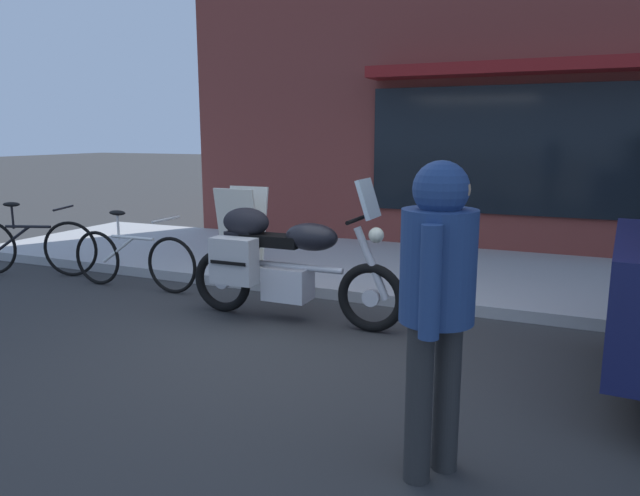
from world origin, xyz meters
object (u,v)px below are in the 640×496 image
Objects in this scene: touring_motorcycle at (279,259)px; pedestrian_walking at (438,284)px; parked_bicycle at (133,258)px; second_bicycle_by_cafe at (29,246)px; sandwich_board_sign at (242,227)px.

pedestrian_walking is (1.97, -2.04, 0.44)m from touring_motorcycle.
second_bicycle_by_cafe is at bearing -179.91° from parked_bicycle.
pedestrian_walking is at bearing -47.18° from sandwich_board_sign.
pedestrian_walking is at bearing -22.96° from second_bicycle_by_cafe.
touring_motorcycle reaches higher than second_bicycle_by_cafe.
second_bicycle_by_cafe is (-1.66, -0.00, 0.02)m from parked_bicycle.
touring_motorcycle is 2.87m from pedestrian_walking.
touring_motorcycle reaches higher than parked_bicycle.
touring_motorcycle is at bearing 133.90° from pedestrian_walking.
sandwich_board_sign is 0.59× the size of second_bicycle_by_cafe.
touring_motorcycle is at bearing -48.77° from sandwich_board_sign.
parked_bicycle is 4.80m from pedestrian_walking.
touring_motorcycle is 2.16m from parked_bicycle.
second_bicycle_by_cafe is at bearing -156.59° from sandwich_board_sign.
sandwich_board_sign is at bearing 52.28° from parked_bicycle.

